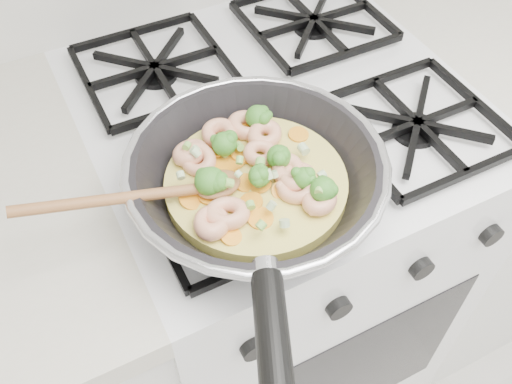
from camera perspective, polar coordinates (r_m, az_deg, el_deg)
name	(u,v)px	position (r m, az deg, el deg)	size (l,w,h in m)	color
stove	(273,257)	(1.24, 1.72, -6.58)	(0.60, 0.60, 0.92)	white
skillet	(255,179)	(0.71, -0.11, 1.33)	(0.45, 0.49, 0.10)	black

